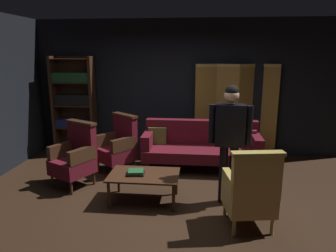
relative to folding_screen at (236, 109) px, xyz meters
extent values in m
plane|color=black|center=(-1.26, -2.30, -0.99)|extent=(10.00, 10.00, 0.00)
cube|color=black|center=(-1.26, 0.15, 0.41)|extent=(7.20, 0.10, 2.80)
cube|color=olive|center=(-0.63, -0.07, -0.04)|extent=(0.44, 0.20, 1.90)
cube|color=tan|center=(-0.63, -0.07, 0.88)|extent=(0.44, 0.21, 0.06)
cube|color=olive|center=(-0.20, -0.04, -0.04)|extent=(0.45, 0.15, 1.90)
cube|color=tan|center=(-0.20, -0.04, 0.88)|extent=(0.45, 0.16, 0.06)
cube|color=olive|center=(0.21, 0.03, -0.04)|extent=(0.40, 0.29, 1.90)
cube|color=tan|center=(0.21, 0.03, 0.88)|extent=(0.40, 0.29, 0.06)
cube|color=olive|center=(0.62, 0.08, -0.04)|extent=(0.44, 0.20, 1.90)
cube|color=tan|center=(0.62, 0.08, 0.88)|extent=(0.44, 0.21, 0.06)
cube|color=#382114|center=(-3.83, -0.12, 0.04)|extent=(0.06, 0.32, 2.05)
cube|color=#382114|center=(-2.99, -0.12, 0.04)|extent=(0.06, 0.32, 2.05)
cube|color=#382114|center=(-3.41, 0.03, 0.04)|extent=(0.90, 0.02, 2.05)
cube|color=#382114|center=(-3.41, -0.12, -0.93)|extent=(0.86, 0.30, 0.02)
cube|color=#382114|center=(-3.41, -0.12, -0.44)|extent=(0.86, 0.30, 0.02)
cube|color=navy|center=(-3.41, -0.14, -0.34)|extent=(0.78, 0.22, 0.17)
cube|color=#382114|center=(-3.41, -0.12, 0.04)|extent=(0.86, 0.30, 0.02)
cube|color=black|center=(-3.41, -0.14, 0.16)|extent=(0.78, 0.22, 0.22)
cube|color=#382114|center=(-3.41, -0.12, 0.52)|extent=(0.86, 0.30, 0.02)
cube|color=#1E4C28|center=(-3.41, -0.14, 0.63)|extent=(0.78, 0.22, 0.20)
cube|color=#382114|center=(-3.41, -0.12, 1.00)|extent=(0.86, 0.30, 0.02)
cylinder|color=#382114|center=(-1.66, -1.25, -0.88)|extent=(0.07, 0.07, 0.22)
cylinder|color=#382114|center=(0.24, -1.25, -0.88)|extent=(0.07, 0.07, 0.22)
cylinder|color=#382114|center=(-1.66, -0.65, -0.88)|extent=(0.07, 0.07, 0.22)
cylinder|color=#382114|center=(0.24, -0.65, -0.88)|extent=(0.07, 0.07, 0.22)
cube|color=#4C0F19|center=(-0.71, -0.95, -0.67)|extent=(2.10, 0.76, 0.20)
cube|color=#4C0F19|center=(-0.71, -0.64, -0.34)|extent=(2.10, 0.18, 0.46)
cube|color=#4C0F19|center=(-1.69, -0.95, -0.44)|extent=(0.16, 0.68, 0.26)
cube|color=#4C0F19|center=(0.27, -0.95, -0.44)|extent=(0.16, 0.68, 0.26)
cube|color=#4C5123|center=(-1.54, -0.75, -0.42)|extent=(0.35, 0.15, 0.34)
cube|color=maroon|center=(0.12, -0.75, -0.42)|extent=(0.35, 0.17, 0.35)
cylinder|color=#382114|center=(-1.98, -2.57, -0.79)|extent=(0.04, 0.04, 0.39)
cylinder|color=#382114|center=(-1.08, -2.57, -0.79)|extent=(0.04, 0.04, 0.39)
cylinder|color=#382114|center=(-1.98, -2.03, -0.79)|extent=(0.04, 0.04, 0.39)
cylinder|color=#382114|center=(-1.08, -2.03, -0.79)|extent=(0.04, 0.04, 0.39)
cube|color=#382114|center=(-1.53, -2.30, -0.58)|extent=(1.00, 0.64, 0.03)
cylinder|color=tan|center=(0.06, -2.55, -0.88)|extent=(0.04, 0.04, 0.22)
cylinder|color=tan|center=(-0.39, -2.62, -0.88)|extent=(0.04, 0.04, 0.22)
cylinder|color=tan|center=(0.14, -3.00, -0.88)|extent=(0.04, 0.04, 0.22)
cylinder|color=tan|center=(-0.32, -3.07, -0.88)|extent=(0.04, 0.04, 0.22)
cube|color=tan|center=(-0.13, -2.81, -0.65)|extent=(0.64, 0.64, 0.24)
cube|color=tan|center=(-0.09, -3.04, -0.26)|extent=(0.57, 0.21, 0.54)
cube|color=tan|center=(-0.09, -3.04, 0.03)|extent=(0.61, 0.22, 0.04)
cube|color=tan|center=(0.11, -2.77, -0.42)|extent=(0.17, 0.51, 0.22)
cube|color=tan|center=(-0.36, -2.85, -0.42)|extent=(0.17, 0.51, 0.22)
cylinder|color=#382114|center=(-3.08, -1.99, -0.88)|extent=(0.04, 0.04, 0.22)
cylinder|color=#382114|center=(-2.67, -2.20, -0.88)|extent=(0.04, 0.04, 0.22)
cylinder|color=#382114|center=(-2.86, -1.58, -0.88)|extent=(0.04, 0.04, 0.22)
cylinder|color=#382114|center=(-2.45, -1.80, -0.88)|extent=(0.04, 0.04, 0.22)
cube|color=#4C0F19|center=(-2.77, -1.89, -0.65)|extent=(0.76, 0.76, 0.24)
cube|color=#4C0F19|center=(-2.66, -1.69, -0.26)|extent=(0.55, 0.37, 0.54)
cube|color=#382114|center=(-2.66, -1.69, 0.03)|extent=(0.59, 0.40, 0.04)
cube|color=#382114|center=(-2.98, -1.78, -0.42)|extent=(0.32, 0.48, 0.22)
cube|color=#382114|center=(-2.55, -2.01, -0.42)|extent=(0.32, 0.48, 0.22)
cylinder|color=#382114|center=(-2.56, -1.24, -0.88)|extent=(0.04, 0.04, 0.22)
cylinder|color=#382114|center=(-2.21, -1.53, -0.88)|extent=(0.04, 0.04, 0.22)
cylinder|color=#382114|center=(-2.27, -0.89, -0.88)|extent=(0.04, 0.04, 0.22)
cylinder|color=#382114|center=(-1.92, -1.18, -0.88)|extent=(0.04, 0.04, 0.22)
cube|color=#4C0F19|center=(-2.24, -1.21, -0.65)|extent=(0.79, 0.79, 0.24)
cube|color=#4C0F19|center=(-2.09, -1.03, -0.26)|extent=(0.51, 0.45, 0.54)
cube|color=#382114|center=(-2.09, -1.03, 0.03)|extent=(0.55, 0.48, 0.04)
cube|color=#382114|center=(-2.43, -1.06, -0.42)|extent=(0.39, 0.44, 0.22)
cube|color=#382114|center=(-2.05, -1.36, -0.42)|extent=(0.39, 0.44, 0.22)
cylinder|color=black|center=(-0.26, -2.22, -0.56)|extent=(0.12, 0.12, 0.86)
cylinder|color=black|center=(-0.40, -2.21, -0.56)|extent=(0.12, 0.12, 0.86)
cube|color=maroon|center=(-0.33, -2.22, -0.09)|extent=(0.34, 0.19, 0.09)
cube|color=black|center=(-0.33, -2.22, 0.16)|extent=(0.42, 0.25, 0.58)
cube|color=white|center=(-0.32, -2.11, 0.19)|extent=(0.14, 0.03, 0.41)
cube|color=maroon|center=(-0.32, -2.10, 0.42)|extent=(0.09, 0.03, 0.04)
cylinder|color=black|center=(-0.08, -2.24, 0.17)|extent=(0.09, 0.09, 0.54)
cylinder|color=black|center=(-0.58, -2.19, 0.17)|extent=(0.09, 0.09, 0.54)
sphere|color=tan|center=(-0.33, -2.22, 0.57)|extent=(0.20, 0.20, 0.20)
sphere|color=black|center=(-0.33, -2.22, 0.62)|extent=(0.18, 0.18, 0.18)
cube|color=black|center=(-1.64, -2.32, -0.55)|extent=(0.26, 0.21, 0.03)
cube|color=#1E4C28|center=(-1.64, -2.32, -0.52)|extent=(0.24, 0.23, 0.03)
camera|label=1|loc=(-0.75, -6.44, 1.13)|focal=33.39mm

